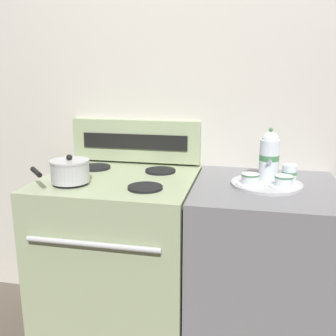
{
  "coord_description": "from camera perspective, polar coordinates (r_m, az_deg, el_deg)",
  "views": [
    {
      "loc": [
        0.29,
        -1.77,
        1.4
      ],
      "look_at": [
        -0.07,
        -0.07,
        0.96
      ],
      "focal_mm": 42.0,
      "sensor_mm": 36.0,
      "label": 1
    }
  ],
  "objects": [
    {
      "name": "control_panel",
      "position": [
        2.21,
        -4.71,
        3.96
      ],
      "size": [
        0.73,
        0.05,
        0.23
      ],
      "color": "#9EAD84",
      "rests_on": "stove"
    },
    {
      "name": "teapot",
      "position": [
        1.9,
        14.49,
        1.82
      ],
      "size": [
        0.09,
        0.15,
        0.24
      ],
      "color": "silver",
      "rests_on": "serving_tray"
    },
    {
      "name": "teacup_left",
      "position": [
        1.8,
        11.87,
        -1.62
      ],
      "size": [
        0.12,
        0.12,
        0.05
      ],
      "color": "silver",
      "rests_on": "serving_tray"
    },
    {
      "name": "side_counter",
      "position": [
        2.02,
        13.39,
        -14.69
      ],
      "size": [
        0.66,
        0.67,
        0.88
      ],
      "color": "slate",
      "rests_on": "ground"
    },
    {
      "name": "creamer_jug",
      "position": [
        1.91,
        17.19,
        -0.66
      ],
      "size": [
        0.07,
        0.07,
        0.08
      ],
      "color": "silver",
      "rests_on": "serving_tray"
    },
    {
      "name": "saucepan",
      "position": [
        1.86,
        -14.11,
        -0.39
      ],
      "size": [
        0.25,
        0.25,
        0.13
      ],
      "color": "#B7B7BC",
      "rests_on": "stove"
    },
    {
      "name": "wall_back",
      "position": [
        2.17,
        4.17,
        6.14
      ],
      "size": [
        6.0,
        0.05,
        2.2
      ],
      "color": "beige",
      "rests_on": "ground"
    },
    {
      "name": "stove",
      "position": [
        2.11,
        -6.87,
        -13.0
      ],
      "size": [
        0.74,
        0.7,
        0.9
      ],
      "color": "#9EAD84",
      "rests_on": "ground"
    },
    {
      "name": "serving_tray",
      "position": [
        1.86,
        14.09,
        -2.27
      ],
      "size": [
        0.32,
        0.32,
        0.01
      ],
      "color": "#B2B2B7",
      "rests_on": "side_counter"
    },
    {
      "name": "teacup_right",
      "position": [
        1.8,
        16.45,
        -1.87
      ],
      "size": [
        0.12,
        0.12,
        0.05
      ],
      "color": "silver",
      "rests_on": "serving_tray"
    }
  ]
}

